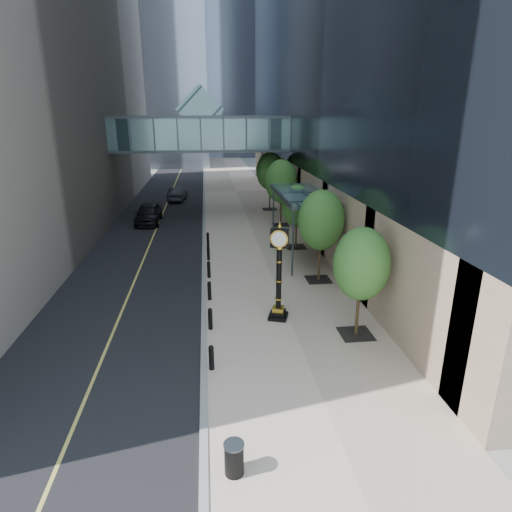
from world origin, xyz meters
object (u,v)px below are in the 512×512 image
at_px(trash_bin, 234,459).
at_px(car_far, 178,194).
at_px(pedestrian, 343,275).
at_px(street_clock, 279,279).
at_px(car_near, 148,213).

distance_m(trash_bin, car_far, 39.06).
bearing_deg(car_far, pedestrian, 118.03).
bearing_deg(car_far, trash_bin, 102.46).
xyz_separation_m(pedestrian, car_far, (-10.41, 27.06, -0.17)).
bearing_deg(pedestrian, trash_bin, 57.34).
relative_size(trash_bin, car_far, 0.20).
bearing_deg(street_clock, car_near, 130.95).
distance_m(pedestrian, car_far, 28.99).
relative_size(street_clock, trash_bin, 5.04).
relative_size(car_near, car_far, 1.13).
distance_m(street_clock, car_far, 30.66).
distance_m(trash_bin, car_near, 29.26).
height_order(trash_bin, car_far, car_far).
height_order(pedestrian, car_near, pedestrian).
height_order(street_clock, car_near, street_clock).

